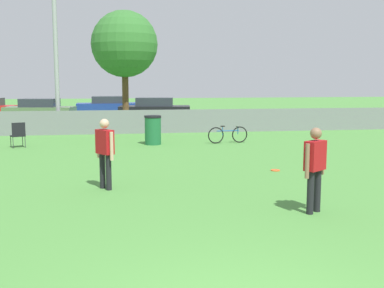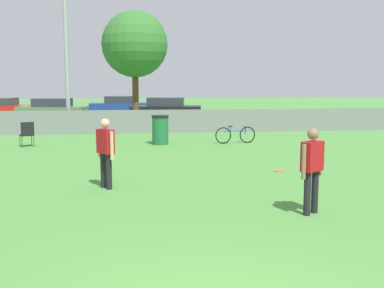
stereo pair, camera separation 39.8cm
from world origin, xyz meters
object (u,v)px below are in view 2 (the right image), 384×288
folding_chair_sideline (27,133)px  parked_car_dark (166,109)px  bicycle_sideline (235,135)px  trash_bin (160,130)px  tree_near_pole (135,45)px  light_pole (66,37)px  frisbee_disc (279,171)px  player_defender_red (106,148)px  parked_car_olive (53,110)px  parked_car_blue (121,106)px  player_thrower_red (312,164)px

folding_chair_sideline → parked_car_dark: size_ratio=0.21×
bicycle_sideline → trash_bin: 2.97m
parked_car_dark → tree_near_pole: bearing=-102.8°
light_pole → trash_bin: light_pole is taller
bicycle_sideline → frisbee_disc: bearing=-97.1°
player_defender_red → frisbee_disc: bearing=73.9°
player_defender_red → folding_chair_sideline: (-3.31, 7.38, -0.42)m
folding_chair_sideline → trash_bin: 4.99m
light_pole → folding_chair_sideline: size_ratio=7.83×
player_defender_red → parked_car_olive: 19.62m
light_pole → parked_car_blue: (2.17, 11.13, -3.75)m
parked_car_olive → parked_car_dark: 6.94m
folding_chair_sideline → player_thrower_red: bearing=103.7°
frisbee_disc → parked_car_blue: bearing=102.5°
trash_bin → parked_car_olive: parked_car_olive is taller
parked_car_blue → parked_car_dark: 5.40m
tree_near_pole → parked_car_olive: 8.33m
light_pole → folding_chair_sideline: (-0.93, -4.65, -3.89)m
light_pole → tree_near_pole: bearing=25.7°
tree_near_pole → parked_car_dark: (1.88, 5.03, -3.55)m
player_defender_red → folding_chair_sideline: player_defender_red is taller
folding_chair_sideline → parked_car_blue: (3.11, 15.78, 0.14)m
frisbee_disc → trash_bin: trash_bin is taller
tree_near_pole → bicycle_sideline: (3.86, -6.14, -3.89)m
trash_bin → bicycle_sideline: bearing=-1.3°
light_pole → parked_car_olive: bearing=104.8°
bicycle_sideline → player_thrower_red: bearing=-100.8°
light_pole → frisbee_disc: light_pole is taller
parked_car_dark → trash_bin: bearing=-87.3°
folding_chair_sideline → bicycle_sideline: folding_chair_sideline is taller
trash_bin → parked_car_olive: (-5.93, 11.67, 0.10)m
light_pole → folding_chair_sideline: light_pole is taller
player_defender_red → bicycle_sideline: 8.76m
tree_near_pole → player_defender_red: size_ratio=3.64×
folding_chair_sideline → parked_car_olive: parked_car_olive is taller
folding_chair_sideline → trash_bin: (4.99, 0.10, 0.04)m
parked_car_dark → bicycle_sideline: bearing=-72.2°
player_thrower_red → light_pole: bearing=77.3°
player_thrower_red → parked_car_olive: size_ratio=0.38×
light_pole → parked_car_blue: 11.94m
parked_car_blue → parked_car_dark: (2.86, -4.57, 0.01)m
light_pole → bicycle_sideline: light_pole is taller
player_thrower_red → folding_chair_sideline: bearing=89.9°
frisbee_disc → parked_car_olive: size_ratio=0.06×
light_pole → parked_car_blue: light_pole is taller
light_pole → bicycle_sideline: size_ratio=4.48×
parked_car_dark → player_defender_red: bearing=-90.4°
player_defender_red → tree_near_pole: bearing=142.2°
frisbee_disc → parked_car_olive: (-8.85, 17.62, 0.65)m
folding_chair_sideline → bicycle_sideline: (7.95, 0.03, -0.19)m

